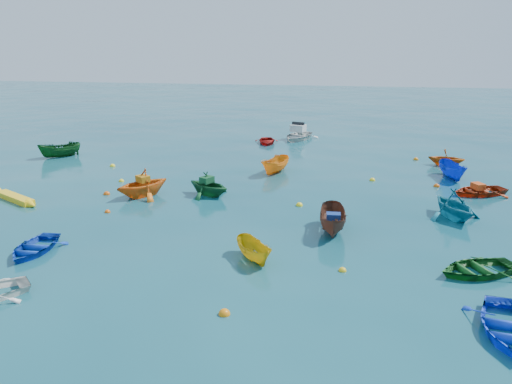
% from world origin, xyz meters
% --- Properties ---
extents(ground, '(160.00, 160.00, 0.00)m').
position_xyz_m(ground, '(0.00, 0.00, 0.00)').
color(ground, '#0B4050').
rests_on(ground, ground).
extents(dinghy_blue_sw, '(2.22, 3.00, 0.60)m').
position_xyz_m(dinghy_blue_sw, '(-7.73, -3.77, 0.00)').
color(dinghy_blue_sw, '#0E3AB3').
rests_on(dinghy_blue_sw, ground).
extents(sampan_brown_mid, '(1.36, 3.27, 1.25)m').
position_xyz_m(sampan_brown_mid, '(4.34, 0.79, 0.00)').
color(sampan_brown_mid, '#532C1E').
rests_on(sampan_brown_mid, ground).
extents(dinghy_blue_se, '(2.82, 3.66, 0.70)m').
position_xyz_m(dinghy_blue_se, '(9.76, -6.71, 0.00)').
color(dinghy_blue_se, blue).
rests_on(dinghy_blue_se, ground).
extents(dinghy_orange_w, '(4.04, 4.14, 1.65)m').
position_xyz_m(dinghy_orange_w, '(-6.35, 4.39, 0.00)').
color(dinghy_orange_w, orange).
rests_on(dinghy_orange_w, ground).
extents(sampan_yellow_mid, '(2.14, 2.50, 0.94)m').
position_xyz_m(sampan_yellow_mid, '(1.38, -2.92, 0.00)').
color(sampan_yellow_mid, gold).
rests_on(sampan_yellow_mid, ground).
extents(dinghy_green_e, '(3.75, 3.33, 0.64)m').
position_xyz_m(dinghy_green_e, '(9.81, -2.62, 0.00)').
color(dinghy_green_e, '#14571C').
rests_on(dinghy_green_e, ground).
extents(dinghy_cyan_se, '(3.50, 3.72, 1.56)m').
position_xyz_m(dinghy_cyan_se, '(10.11, 3.73, 0.00)').
color(dinghy_cyan_se, teal).
rests_on(dinghy_cyan_se, ground).
extents(sampan_orange_n, '(2.11, 3.29, 1.19)m').
position_xyz_m(sampan_orange_n, '(0.25, 10.83, 0.00)').
color(sampan_orange_n, orange).
rests_on(sampan_orange_n, ground).
extents(dinghy_green_n, '(3.48, 3.31, 1.43)m').
position_xyz_m(dinghy_green_n, '(-2.78, 5.23, 0.00)').
color(dinghy_green_n, '#135527').
rests_on(dinghy_green_n, ground).
extents(dinghy_red_ne, '(3.85, 3.40, 0.66)m').
position_xyz_m(dinghy_red_ne, '(12.31, 8.10, 0.00)').
color(dinghy_red_ne, '#A22B0D').
rests_on(dinghy_red_ne, ground).
extents(sampan_blue_far, '(1.74, 3.24, 1.19)m').
position_xyz_m(sampan_blue_far, '(11.47, 11.48, 0.00)').
color(sampan_blue_far, '#1031CA').
rests_on(sampan_blue_far, ground).
extents(dinghy_red_far, '(2.57, 3.21, 0.59)m').
position_xyz_m(dinghy_red_far, '(-1.92, 20.62, 0.00)').
color(dinghy_red_far, '#A0110D').
rests_on(dinghy_red_far, ground).
extents(dinghy_orange_far, '(2.72, 2.45, 1.27)m').
position_xyz_m(dinghy_orange_far, '(11.71, 15.04, 0.00)').
color(dinghy_orange_far, '#C75B12').
rests_on(dinghy_orange_far, ground).
extents(sampan_green_far, '(3.04, 2.96, 1.19)m').
position_xyz_m(sampan_green_far, '(-16.38, 12.64, 0.00)').
color(sampan_green_far, '#114918').
rests_on(sampan_green_far, ground).
extents(kayak_yellow, '(3.75, 2.39, 0.40)m').
position_xyz_m(kayak_yellow, '(-12.91, 2.34, 0.00)').
color(kayak_yellow, yellow).
rests_on(kayak_yellow, ground).
extents(motorboat_white, '(3.97, 4.75, 1.45)m').
position_xyz_m(motorboat_white, '(0.51, 22.98, 0.00)').
color(motorboat_white, silver).
rests_on(motorboat_white, ground).
extents(tarp_blue_a, '(0.65, 0.50, 0.30)m').
position_xyz_m(tarp_blue_a, '(4.35, 0.64, 0.77)').
color(tarp_blue_a, navy).
rests_on(tarp_blue_a, sampan_brown_mid).
extents(tarp_orange_a, '(0.90, 0.87, 0.35)m').
position_xyz_m(tarp_orange_a, '(-6.32, 4.43, 1.00)').
color(tarp_orange_a, '#B26D12').
rests_on(tarp_orange_a, dinghy_orange_w).
extents(tarp_green_b, '(0.80, 0.88, 0.35)m').
position_xyz_m(tarp_green_b, '(-2.86, 5.28, 0.89)').
color(tarp_green_b, '#124B25').
rests_on(tarp_green_b, dinghy_green_n).
extents(tarp_orange_b, '(0.77, 0.86, 0.34)m').
position_xyz_m(tarp_orange_b, '(12.22, 8.06, 0.50)').
color(tarp_orange_b, '#D64715').
rests_on(tarp_orange_b, dinghy_red_ne).
extents(buoy_or_a, '(0.30, 0.30, 0.30)m').
position_xyz_m(buoy_or_a, '(-7.04, 1.42, 0.00)').
color(buoy_or_a, '#E7580C').
rests_on(buoy_or_a, ground).
extents(buoy_ye_a, '(0.30, 0.30, 0.30)m').
position_xyz_m(buoy_ye_a, '(4.85, -3.30, 0.00)').
color(buoy_ye_a, yellow).
rests_on(buoy_ye_a, ground).
extents(buoy_or_b, '(0.38, 0.38, 0.38)m').
position_xyz_m(buoy_or_b, '(1.20, -7.16, 0.00)').
color(buoy_or_b, orange).
rests_on(buoy_or_b, ground).
extents(buoy_ye_b, '(0.33, 0.33, 0.33)m').
position_xyz_m(buoy_ye_b, '(-8.88, 7.03, 0.00)').
color(buoy_ye_b, yellow).
rests_on(buoy_ye_b, ground).
extents(buoy_or_c, '(0.38, 0.38, 0.38)m').
position_xyz_m(buoy_or_c, '(-8.51, 4.30, 0.00)').
color(buoy_or_c, '#D4510B').
rests_on(buoy_or_c, ground).
extents(buoy_ye_c, '(0.37, 0.37, 0.37)m').
position_xyz_m(buoy_ye_c, '(2.47, 4.25, 0.00)').
color(buoy_ye_c, yellow).
rests_on(buoy_ye_c, ground).
extents(buoy_or_d, '(0.37, 0.37, 0.37)m').
position_xyz_m(buoy_or_d, '(10.22, 9.34, 0.00)').
color(buoy_or_d, '#CF510B').
rests_on(buoy_or_d, ground).
extents(buoy_ye_d, '(0.36, 0.36, 0.36)m').
position_xyz_m(buoy_ye_d, '(-11.19, 10.58, 0.00)').
color(buoy_ye_d, yellow).
rests_on(buoy_ye_d, ground).
extents(buoy_or_e, '(0.38, 0.38, 0.38)m').
position_xyz_m(buoy_or_e, '(9.85, 16.44, 0.00)').
color(buoy_or_e, orange).
rests_on(buoy_or_e, ground).
extents(buoy_ye_e, '(0.36, 0.36, 0.36)m').
position_xyz_m(buoy_ye_e, '(6.48, 10.06, 0.00)').
color(buoy_ye_e, yellow).
rests_on(buoy_ye_e, ground).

